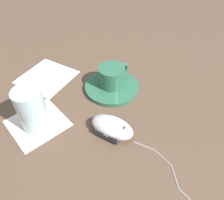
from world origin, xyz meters
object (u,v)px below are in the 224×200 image
(coffee_cup, at_px, (112,76))
(drinking_glass, at_px, (32,109))
(saucer, at_px, (112,87))
(computer_mouse, at_px, (112,127))

(coffee_cup, distance_m, drinking_glass, 0.24)
(saucer, xyz_separation_m, drinking_glass, (0.02, 0.23, 0.05))
(computer_mouse, bearing_deg, coffee_cup, -41.24)
(coffee_cup, bearing_deg, computer_mouse, 138.76)
(computer_mouse, bearing_deg, saucer, -40.86)
(computer_mouse, height_order, drinking_glass, drinking_glass)
(computer_mouse, distance_m, drinking_glass, 0.19)
(computer_mouse, relative_size, drinking_glass, 1.10)
(coffee_cup, relative_size, computer_mouse, 0.85)
(saucer, relative_size, coffee_cup, 1.54)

